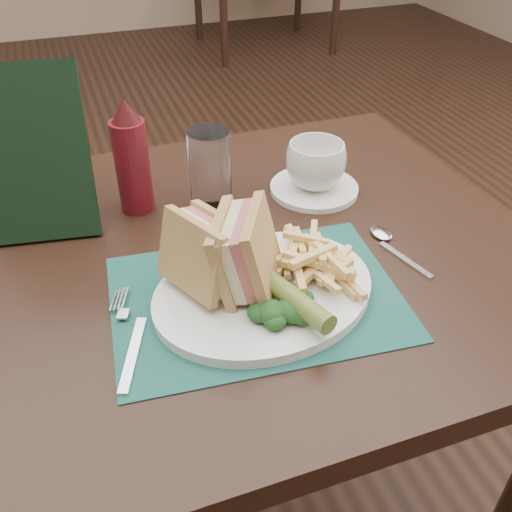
{
  "coord_description": "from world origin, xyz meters",
  "views": [
    {
      "loc": [
        -0.2,
        -1.15,
        1.25
      ],
      "look_at": [
        0.01,
        -0.59,
        0.8
      ],
      "focal_mm": 40.0,
      "sensor_mm": 36.0,
      "label": 1
    }
  ],
  "objects_px": {
    "sandwich_half_a": "(191,259)",
    "sandwich_half_b": "(229,249)",
    "check_presenter": "(34,154)",
    "plate": "(264,292)",
    "saucer": "(314,188)",
    "table_main": "(236,410)",
    "placemat": "(256,297)",
    "drinking_glass": "(210,170)",
    "coffee_cup": "(316,165)",
    "ketchup_bottle": "(131,156)"
  },
  "relations": [
    {
      "from": "sandwich_half_a",
      "to": "sandwich_half_b",
      "type": "distance_m",
      "value": 0.05
    },
    {
      "from": "check_presenter",
      "to": "plate",
      "type": "bearing_deg",
      "value": -38.28
    },
    {
      "from": "sandwich_half_a",
      "to": "check_presenter",
      "type": "bearing_deg",
      "value": 98.05
    },
    {
      "from": "sandwich_half_a",
      "to": "saucer",
      "type": "xyz_separation_m",
      "value": [
        0.27,
        0.21,
        -0.06
      ]
    },
    {
      "from": "sandwich_half_a",
      "to": "saucer",
      "type": "height_order",
      "value": "sandwich_half_a"
    },
    {
      "from": "table_main",
      "to": "placemat",
      "type": "xyz_separation_m",
      "value": [
        -0.0,
        -0.12,
        0.38
      ]
    },
    {
      "from": "saucer",
      "to": "drinking_glass",
      "type": "relative_size",
      "value": 1.15
    },
    {
      "from": "coffee_cup",
      "to": "saucer",
      "type": "bearing_deg",
      "value": 0.0
    },
    {
      "from": "sandwich_half_b",
      "to": "saucer",
      "type": "distance_m",
      "value": 0.31
    },
    {
      "from": "table_main",
      "to": "ketchup_bottle",
      "type": "height_order",
      "value": "ketchup_bottle"
    },
    {
      "from": "table_main",
      "to": "sandwich_half_b",
      "type": "height_order",
      "value": "sandwich_half_b"
    },
    {
      "from": "sandwich_half_a",
      "to": "ketchup_bottle",
      "type": "bearing_deg",
      "value": 70.64
    },
    {
      "from": "placemat",
      "to": "check_presenter",
      "type": "height_order",
      "value": "check_presenter"
    },
    {
      "from": "coffee_cup",
      "to": "plate",
      "type": "bearing_deg",
      "value": -127.53
    },
    {
      "from": "sandwich_half_b",
      "to": "saucer",
      "type": "relative_size",
      "value": 0.75
    },
    {
      "from": "coffee_cup",
      "to": "ketchup_bottle",
      "type": "distance_m",
      "value": 0.3
    },
    {
      "from": "sandwich_half_b",
      "to": "saucer",
      "type": "height_order",
      "value": "sandwich_half_b"
    },
    {
      "from": "table_main",
      "to": "check_presenter",
      "type": "height_order",
      "value": "check_presenter"
    },
    {
      "from": "ketchup_bottle",
      "to": "check_presenter",
      "type": "distance_m",
      "value": 0.14
    },
    {
      "from": "placemat",
      "to": "coffee_cup",
      "type": "distance_m",
      "value": 0.3
    },
    {
      "from": "table_main",
      "to": "ketchup_bottle",
      "type": "xyz_separation_m",
      "value": [
        -0.11,
        0.16,
        0.47
      ]
    },
    {
      "from": "placemat",
      "to": "drinking_glass",
      "type": "bearing_deg",
      "value": 87.51
    },
    {
      "from": "plate",
      "to": "sandwich_half_a",
      "type": "height_order",
      "value": "sandwich_half_a"
    },
    {
      "from": "sandwich_half_b",
      "to": "drinking_glass",
      "type": "distance_m",
      "value": 0.23
    },
    {
      "from": "table_main",
      "to": "sandwich_half_a",
      "type": "relative_size",
      "value": 8.58
    },
    {
      "from": "coffee_cup",
      "to": "check_presenter",
      "type": "xyz_separation_m",
      "value": [
        -0.43,
        0.04,
        0.07
      ]
    },
    {
      "from": "placemat",
      "to": "ketchup_bottle",
      "type": "relative_size",
      "value": 2.02
    },
    {
      "from": "sandwich_half_b",
      "to": "check_presenter",
      "type": "xyz_separation_m",
      "value": [
        -0.21,
        0.25,
        0.05
      ]
    },
    {
      "from": "saucer",
      "to": "check_presenter",
      "type": "xyz_separation_m",
      "value": [
        -0.43,
        0.04,
        0.12
      ]
    },
    {
      "from": "saucer",
      "to": "sandwich_half_b",
      "type": "bearing_deg",
      "value": -136.01
    },
    {
      "from": "ketchup_bottle",
      "to": "check_presenter",
      "type": "bearing_deg",
      "value": -176.74
    },
    {
      "from": "coffee_cup",
      "to": "drinking_glass",
      "type": "bearing_deg",
      "value": 174.81
    },
    {
      "from": "saucer",
      "to": "drinking_glass",
      "type": "xyz_separation_m",
      "value": [
        -0.18,
        0.02,
        0.06
      ]
    },
    {
      "from": "plate",
      "to": "coffee_cup",
      "type": "bearing_deg",
      "value": 41.97
    },
    {
      "from": "sandwich_half_b",
      "to": "coffee_cup",
      "type": "bearing_deg",
      "value": 72.63
    },
    {
      "from": "ketchup_bottle",
      "to": "placemat",
      "type": "bearing_deg",
      "value": -69.11
    },
    {
      "from": "placemat",
      "to": "saucer",
      "type": "xyz_separation_m",
      "value": [
        0.19,
        0.23,
        0.0
      ]
    },
    {
      "from": "placemat",
      "to": "ketchup_bottle",
      "type": "xyz_separation_m",
      "value": [
        -0.11,
        0.28,
        0.09
      ]
    },
    {
      "from": "check_presenter",
      "to": "drinking_glass",
      "type": "bearing_deg",
      "value": 3.4
    },
    {
      "from": "sandwich_half_b",
      "to": "ketchup_bottle",
      "type": "distance_m",
      "value": 0.27
    },
    {
      "from": "sandwich_half_a",
      "to": "placemat",
      "type": "bearing_deg",
      "value": -39.04
    },
    {
      "from": "sandwich_half_a",
      "to": "sandwich_half_b",
      "type": "height_order",
      "value": "sandwich_half_b"
    },
    {
      "from": "saucer",
      "to": "drinking_glass",
      "type": "height_order",
      "value": "drinking_glass"
    },
    {
      "from": "sandwich_half_a",
      "to": "check_presenter",
      "type": "relative_size",
      "value": 0.41
    },
    {
      "from": "sandwich_half_b",
      "to": "plate",
      "type": "bearing_deg",
      "value": -1.55
    },
    {
      "from": "table_main",
      "to": "sandwich_half_b",
      "type": "bearing_deg",
      "value": -108.08
    },
    {
      "from": "table_main",
      "to": "sandwich_half_b",
      "type": "relative_size",
      "value": 7.99
    },
    {
      "from": "sandwich_half_a",
      "to": "drinking_glass",
      "type": "bearing_deg",
      "value": 43.1
    },
    {
      "from": "sandwich_half_a",
      "to": "plate",
      "type": "bearing_deg",
      "value": -39.06
    },
    {
      "from": "placemat",
      "to": "drinking_glass",
      "type": "distance_m",
      "value": 0.25
    }
  ]
}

